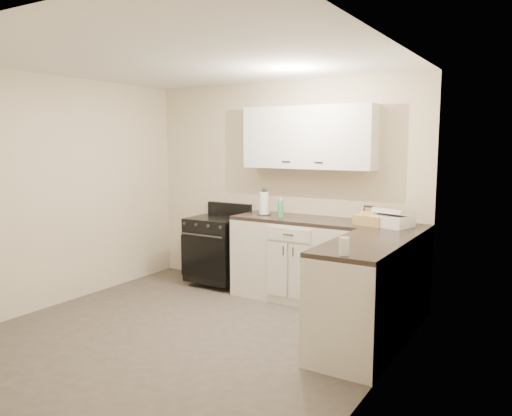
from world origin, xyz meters
The scene contains 20 objects.
floor centered at (0.00, 0.00, 0.00)m, with size 3.60×3.60×0.00m, color #473F38.
ceiling centered at (0.00, 0.00, 2.50)m, with size 3.60×3.60×0.00m, color white.
wall_back centered at (0.00, 1.80, 1.25)m, with size 3.60×3.60×0.00m, color beige.
wall_right centered at (1.80, 0.00, 1.25)m, with size 3.60×3.60×0.00m, color beige.
wall_left centered at (-1.80, 0.00, 1.25)m, with size 3.60×3.60×0.00m, color beige.
base_cabinets_back centered at (0.43, 1.50, 0.45)m, with size 1.55×0.60×0.90m, color beige.
base_cabinets_right centered at (1.50, 0.85, 0.45)m, with size 0.60×1.90×0.90m, color beige.
countertop_back centered at (0.43, 1.50, 0.92)m, with size 1.55×0.60×0.04m, color black.
countertop_right centered at (1.50, 0.85, 0.92)m, with size 0.60×1.90×0.04m, color black.
upper_cabinets centered at (0.43, 1.65, 1.84)m, with size 1.55×0.30×0.70m, color silver.
stove centered at (-0.74, 1.48, 0.46)m, with size 0.65×0.56×0.79m, color black.
knife_block centered at (-0.09, 1.55, 1.04)m, with size 0.09×0.08×0.21m, color #D4AF82.
paper_towel centered at (-0.07, 1.50, 1.07)m, with size 0.11×0.11×0.27m, color white.
soap_bottle centered at (0.20, 1.42, 1.04)m, with size 0.07×0.07×0.20m, color #40A75D.
picture_frame centered at (1.12, 1.73, 1.02)m, with size 0.13×0.02×0.16m, color black.
wicker_basket centered at (1.25, 1.44, 0.99)m, with size 0.31×0.21×0.10m, color tan.
countertop_grill centered at (1.47, 1.45, 1.00)m, with size 0.33×0.31×0.12m, color white.
glass_jar centered at (1.52, 0.00, 1.01)m, with size 0.08×0.08×0.13m, color silver.
oven_mitt_near centered at (1.18, 0.19, 0.54)m, with size 0.02×0.14×0.24m, color black.
oven_mitt_far centered at (1.18, 0.43, 0.47)m, with size 0.02×0.15×0.26m, color black.
Camera 1 is at (2.87, -3.50, 1.79)m, focal length 35.00 mm.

